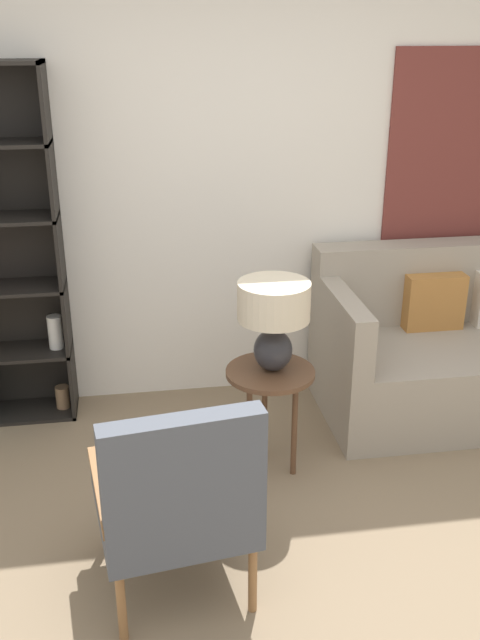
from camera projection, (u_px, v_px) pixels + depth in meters
name	position (u px, v px, depth m)	size (l,w,h in m)	color
ground_plane	(270.00, 625.00, 2.80)	(14.00, 14.00, 0.00)	#847056
wall_back	(212.00, 178.00, 4.13)	(6.40, 0.08, 2.70)	white
armchair	(178.00, 495.00, 2.74)	(0.68, 0.70, 0.92)	olive
couch	(473.00, 350.00, 4.31)	(1.86, 0.90, 0.96)	#9E9384
side_table	(270.00, 384.00, 3.59)	(0.45, 0.45, 0.58)	brown
table_lamp	(274.00, 313.00, 3.45)	(0.36, 0.36, 0.46)	#2D2D33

